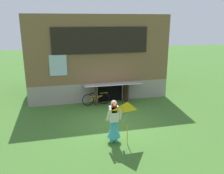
# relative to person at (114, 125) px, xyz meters

# --- Properties ---
(ground_plane) EXTENTS (60.00, 60.00, 0.00)m
(ground_plane) POSITION_rel_person_xyz_m (0.44, 1.67, -0.71)
(ground_plane) COLOR #3D6B28
(log_house) EXTENTS (8.00, 6.40, 4.82)m
(log_house) POSITION_rel_person_xyz_m (0.44, 7.31, 1.70)
(log_house) COLOR gray
(log_house) RESTS_ON ground_plane
(person) EXTENTS (0.61, 0.53, 1.69)m
(person) POSITION_rel_person_xyz_m (0.00, 0.00, 0.00)
(person) COLOR teal
(person) RESTS_ON ground_plane
(kite) EXTENTS (0.89, 0.84, 1.70)m
(kite) POSITION_rel_person_xyz_m (0.36, -0.51, 0.66)
(kite) COLOR orange
(kite) RESTS_ON ground_plane
(bicycle_yellow) EXTENTS (1.54, 0.09, 0.70)m
(bicycle_yellow) POSITION_rel_person_xyz_m (0.04, 4.20, -0.37)
(bicycle_yellow) COLOR black
(bicycle_yellow) RESTS_ON ground_plane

